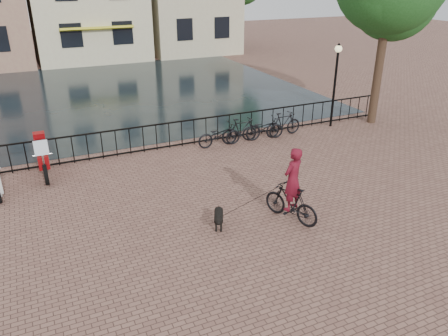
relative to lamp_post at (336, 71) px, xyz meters
name	(u,v)px	position (x,y,z in m)	size (l,w,h in m)	color
ground	(278,264)	(-7.20, -7.60, -2.38)	(100.00, 100.00, 0.00)	brown
canal_water	(118,92)	(-7.20, 9.70, -2.38)	(20.00, 20.00, 0.00)	black
railing	(169,136)	(-7.20, 0.40, -1.87)	(20.00, 0.05, 1.02)	black
lamp_post	(336,71)	(0.00, 0.00, 0.00)	(0.30, 0.30, 3.45)	black
cyclist	(292,189)	(-5.88, -6.02, -1.46)	(1.12, 1.83, 2.43)	black
dog	(219,218)	(-7.80, -5.59, -2.10)	(0.59, 0.87, 0.56)	black
motorcycle	(42,153)	(-11.70, -0.16, -1.61)	(0.52, 2.15, 1.53)	maroon
parked_bike_0	(219,135)	(-5.40, -0.20, -1.93)	(0.60, 1.72, 0.90)	black
parked_bike_1	(242,130)	(-4.45, -0.20, -1.88)	(0.47, 1.66, 1.00)	black
parked_bike_2	(263,128)	(-3.50, -0.20, -1.93)	(0.60, 1.72, 0.90)	black
parked_bike_3	(283,124)	(-2.55, -0.20, -1.88)	(0.47, 1.66, 1.00)	black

